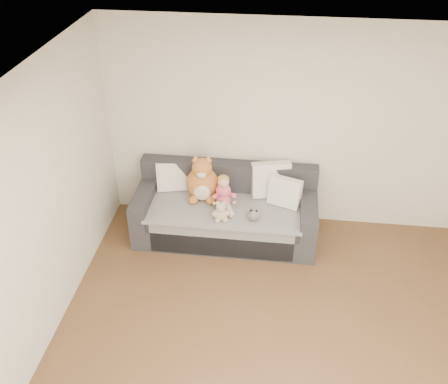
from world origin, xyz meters
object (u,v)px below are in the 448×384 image
(sofa, at_px, (226,213))
(teddy_bear, at_px, (221,213))
(toddler, at_px, (224,193))
(sippy_cup, at_px, (219,205))
(plush_cat, at_px, (203,181))

(sofa, distance_m, teddy_bear, 0.45)
(sofa, distance_m, toddler, 0.34)
(sofa, xyz_separation_m, sippy_cup, (-0.07, -0.15, 0.23))
(sofa, distance_m, plush_cat, 0.49)
(plush_cat, height_order, teddy_bear, plush_cat)
(plush_cat, distance_m, teddy_bear, 0.54)
(teddy_bear, bearing_deg, toddler, 75.66)
(toddler, bearing_deg, teddy_bear, -100.90)
(sofa, relative_size, teddy_bear, 8.31)
(toddler, xyz_separation_m, sippy_cup, (-0.05, -0.09, -0.10))
(sippy_cup, bearing_deg, toddler, 63.97)
(toddler, height_order, teddy_bear, toddler)
(sofa, xyz_separation_m, plush_cat, (-0.30, 0.08, 0.39))
(sofa, bearing_deg, sippy_cup, -112.89)
(plush_cat, bearing_deg, sippy_cup, -51.37)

